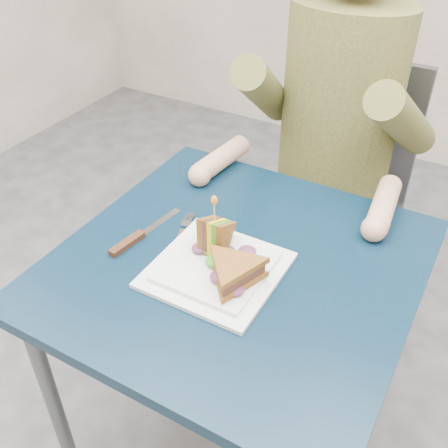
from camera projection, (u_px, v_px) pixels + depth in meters
The scene contains 13 objects.
ground at pixel (233, 443), 1.58m from camera, with size 4.00×4.00×0.00m, color #4E4E50.
table at pixel (237, 287), 1.18m from camera, with size 0.75×0.75×0.73m.
chair at pixel (337, 181), 1.74m from camera, with size 0.42×0.40×0.93m.
diner at pixel (341, 86), 1.44m from camera, with size 0.54×0.59×0.74m.
plate at pixel (216, 269), 1.10m from camera, with size 0.26×0.26×0.02m.
sandwich_flat at pixel (234, 271), 1.04m from camera, with size 0.21×0.21×0.05m.
sandwich_upright at pixel (215, 236), 1.12m from camera, with size 0.08×0.13×0.13m.
fork at pixel (180, 237), 1.20m from camera, with size 0.07×0.18×0.01m.
knife at pixel (134, 239), 1.19m from camera, with size 0.05×0.22×0.02m.
toothpick at pixel (214, 212), 1.08m from camera, with size 0.00×0.00×0.06m, color tan.
toothpick_frill at pixel (214, 200), 1.06m from camera, with size 0.01×0.01×0.02m, color orange.
lettuce_spill at pixel (221, 259), 1.09m from camera, with size 0.15×0.13×0.02m, color #337A14, non-canonical shape.
onion_ring at pixel (224, 260), 1.08m from camera, with size 0.04×0.04×0.01m, color #9E4C7A.
Camera 1 is at (0.40, -0.76, 1.48)m, focal length 42.00 mm.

